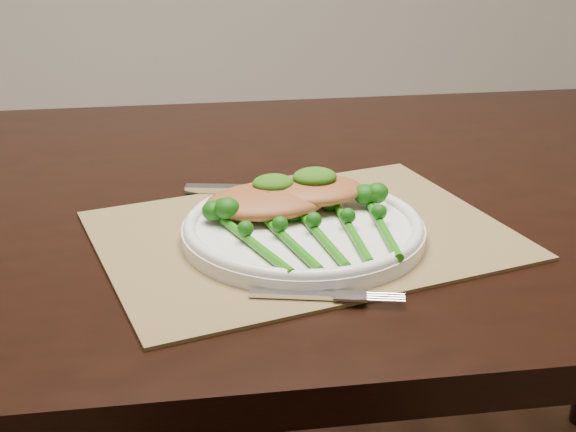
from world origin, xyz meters
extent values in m
cube|color=black|center=(-0.04, -0.10, 0.73)|extent=(1.66, 1.01, 0.04)
cube|color=olive|center=(-0.05, -0.25, 0.75)|extent=(0.51, 0.41, 0.00)
cylinder|color=white|center=(-0.05, -0.27, 0.76)|extent=(0.27, 0.27, 0.02)
torus|color=white|center=(-0.05, -0.27, 0.77)|extent=(0.27, 0.27, 0.01)
cube|color=silver|center=(-0.12, -0.10, 0.76)|extent=(0.09, 0.04, 0.01)
cube|color=silver|center=(-0.02, -0.13, 0.76)|extent=(0.14, 0.06, 0.00)
cube|color=silver|center=(-0.10, -0.40, 0.76)|extent=(0.08, 0.03, 0.00)
ellipsoid|color=#9E582D|center=(-0.09, -0.22, 0.78)|extent=(0.15, 0.11, 0.03)
ellipsoid|color=#9E582D|center=(-0.03, -0.21, 0.79)|extent=(0.13, 0.10, 0.03)
ellipsoid|color=#1A460A|center=(-0.08, -0.21, 0.80)|extent=(0.05, 0.04, 0.02)
ellipsoid|color=#1A460A|center=(-0.03, -0.21, 0.80)|extent=(0.05, 0.04, 0.02)
camera|label=1|loc=(-0.25, -1.06, 1.13)|focal=50.00mm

